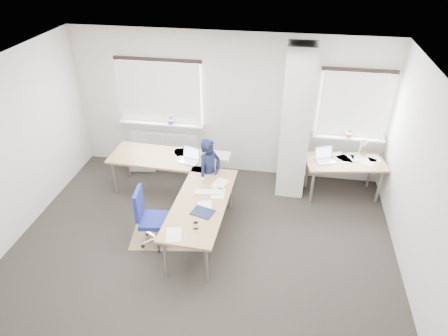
% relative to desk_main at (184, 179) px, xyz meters
% --- Properties ---
extents(ground, '(6.00, 6.00, 0.00)m').
position_rel_desk_main_xyz_m(ground, '(0.48, -0.95, -0.69)').
color(ground, '#2B2722').
rests_on(ground, ground).
extents(room_shell, '(6.04, 5.04, 2.82)m').
position_rel_desk_main_xyz_m(room_shell, '(0.66, -0.50, 1.05)').
color(room_shell, silver).
rests_on(room_shell, ground).
extents(floor_mat, '(1.31, 1.16, 0.01)m').
position_rel_desk_main_xyz_m(floor_mat, '(-0.15, -0.54, -0.69)').
color(floor_mat, olive).
rests_on(floor_mat, ground).
extents(white_crate, '(0.56, 0.43, 0.31)m').
position_rel_desk_main_xyz_m(white_crate, '(-1.24, 1.30, -0.54)').
color(white_crate, white).
rests_on(white_crate, ground).
extents(desk_main, '(2.41, 2.68, 0.96)m').
position_rel_desk_main_xyz_m(desk_main, '(0.00, 0.00, 0.00)').
color(desk_main, '#956140').
rests_on(desk_main, ground).
extents(desk_side, '(1.50, 0.93, 1.22)m').
position_rel_desk_main_xyz_m(desk_side, '(2.72, 1.00, -0.01)').
color(desk_side, '#956140').
rests_on(desk_side, ground).
extents(task_chair, '(0.55, 0.54, 1.00)m').
position_rel_desk_main_xyz_m(task_chair, '(-0.30, -0.86, -0.41)').
color(task_chair, navy).
rests_on(task_chair, ground).
extents(person, '(0.53, 0.58, 1.34)m').
position_rel_desk_main_xyz_m(person, '(0.39, 0.25, -0.02)').
color(person, black).
rests_on(person, ground).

